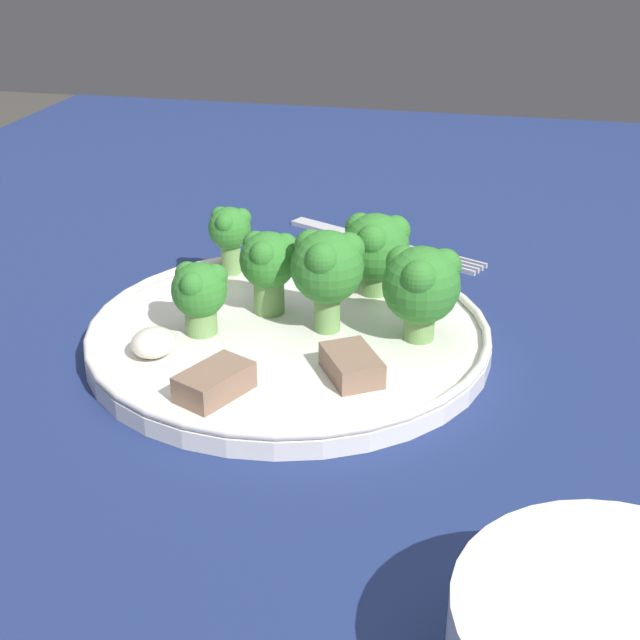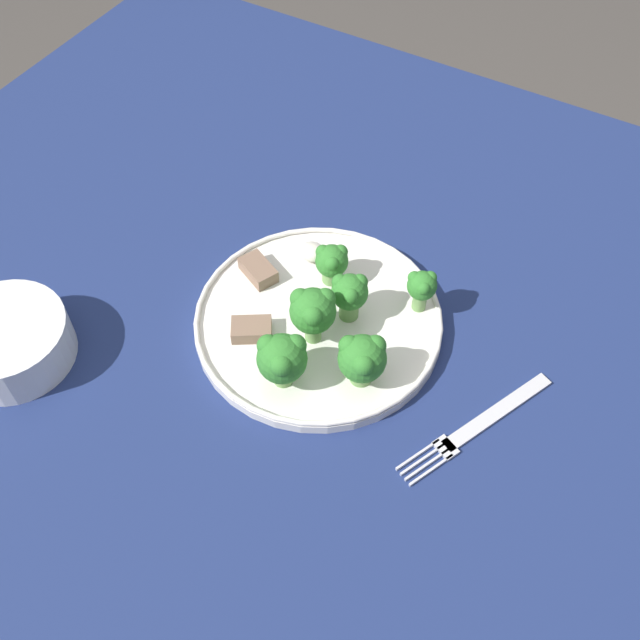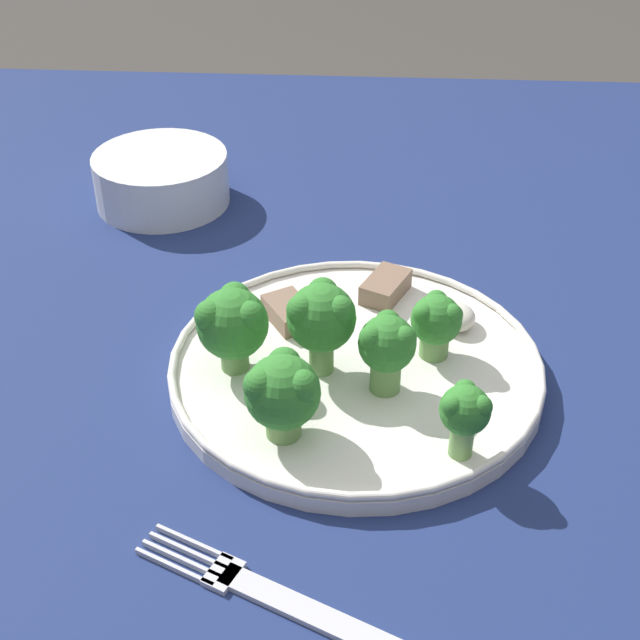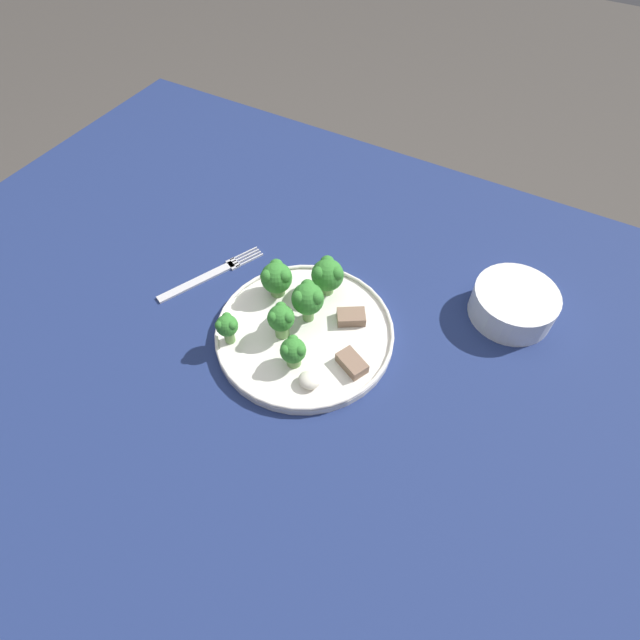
{
  "view_description": "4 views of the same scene",
  "coord_description": "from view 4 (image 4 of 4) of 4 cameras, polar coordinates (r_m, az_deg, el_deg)",
  "views": [
    {
      "loc": [
        0.58,
        0.15,
        1.04
      ],
      "look_at": [
        0.07,
        0.03,
        0.79
      ],
      "focal_mm": 50.0,
      "sensor_mm": 36.0,
      "label": 1
    },
    {
      "loc": [
        -0.2,
        0.44,
        1.42
      ],
      "look_at": [
        0.04,
        0.03,
        0.8
      ],
      "focal_mm": 42.0,
      "sensor_mm": 36.0,
      "label": 2
    },
    {
      "loc": [
        -0.46,
        -0.0,
        1.17
      ],
      "look_at": [
        0.05,
        0.03,
        0.81
      ],
      "focal_mm": 50.0,
      "sensor_mm": 36.0,
      "label": 3
    },
    {
      "loc": [
        0.3,
        -0.38,
        1.38
      ],
      "look_at": [
        0.08,
        0.02,
        0.8
      ],
      "focal_mm": 28.0,
      "sensor_mm": 36.0,
      "label": 4
    }
  ],
  "objects": [
    {
      "name": "broccoli_floret_near_rim_left",
      "position": [
        0.73,
        -4.47,
        0.15
      ],
      "size": [
        0.04,
        0.04,
        0.06
      ],
      "color": "#709E56",
      "rests_on": "dinner_plate"
    },
    {
      "name": "table",
      "position": [
        0.86,
        -4.88,
        -4.14
      ],
      "size": [
        1.35,
        1.04,
        0.76
      ],
      "color": "navy",
      "rests_on": "ground_plane"
    },
    {
      "name": "meat_slice_middle_slice",
      "position": [
        0.72,
        3.67,
        -4.93
      ],
      "size": [
        0.05,
        0.04,
        0.02
      ],
      "color": "#846651",
      "rests_on": "dinner_plate"
    },
    {
      "name": "ground_plane",
      "position": [
        1.46,
        -3.02,
        -18.76
      ],
      "size": [
        8.0,
        8.0,
        0.0
      ],
      "primitive_type": "plane",
      "color": "#4C4742"
    },
    {
      "name": "dinner_plate",
      "position": [
        0.77,
        -1.77,
        -1.4
      ],
      "size": [
        0.27,
        0.27,
        0.02
      ],
      "color": "white",
      "rests_on": "table"
    },
    {
      "name": "sauce_dollop",
      "position": [
        0.7,
        -1.25,
        -6.89
      ],
      "size": [
        0.03,
        0.03,
        0.02
      ],
      "color": "silver",
      "rests_on": "dinner_plate"
    },
    {
      "name": "broccoli_floret_front_left",
      "position": [
        0.78,
        0.86,
        5.22
      ],
      "size": [
        0.05,
        0.05,
        0.06
      ],
      "color": "#709E56",
      "rests_on": "dinner_plate"
    },
    {
      "name": "broccoli_floret_center_left",
      "position": [
        0.79,
        -5.0,
        4.86
      ],
      "size": [
        0.05,
        0.05,
        0.06
      ],
      "color": "#709E56",
      "rests_on": "dinner_plate"
    },
    {
      "name": "fork",
      "position": [
        0.87,
        -12.41,
        5.05
      ],
      "size": [
        0.1,
        0.18,
        0.0
      ],
      "color": "silver",
      "rests_on": "table"
    },
    {
      "name": "broccoli_floret_back_left",
      "position": [
        0.74,
        -1.41,
        2.46
      ],
      "size": [
        0.05,
        0.05,
        0.07
      ],
      "color": "#709E56",
      "rests_on": "dinner_plate"
    },
    {
      "name": "broccoli_floret_center_back",
      "position": [
        0.71,
        -3.1,
        -3.54
      ],
      "size": [
        0.04,
        0.04,
        0.05
      ],
      "color": "#709E56",
      "rests_on": "dinner_plate"
    },
    {
      "name": "cream_bowl",
      "position": [
        0.84,
        21.2,
        1.68
      ],
      "size": [
        0.13,
        0.13,
        0.05
      ],
      "color": "white",
      "rests_on": "table"
    },
    {
      "name": "broccoli_floret_mid_cluster",
      "position": [
        0.74,
        -10.58,
        -0.7
      ],
      "size": [
        0.03,
        0.03,
        0.05
      ],
      "color": "#709E56",
      "rests_on": "dinner_plate"
    },
    {
      "name": "meat_slice_front_slice",
      "position": [
        0.77,
        3.58,
        0.35
      ],
      "size": [
        0.05,
        0.05,
        0.02
      ],
      "color": "#846651",
      "rests_on": "dinner_plate"
    }
  ]
}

